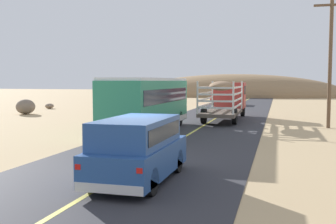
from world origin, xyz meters
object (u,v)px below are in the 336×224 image
car_far (220,96)px  boulder_mid_field (26,107)px  suv_near (138,147)px  bus (148,103)px  boulder_near_shoulder (49,106)px  livestock_truck (227,97)px  power_pole_mid (330,58)px

car_far → boulder_mid_field: size_ratio=2.44×
suv_near → bus: (-3.52, 11.76, 0.66)m
suv_near → car_far: 41.57m
bus → car_far: 29.68m
suv_near → car_far: size_ratio=1.00×
boulder_near_shoulder → livestock_truck: bearing=-17.8°
car_far → power_pole_mid: bearing=-67.0°
livestock_truck → bus: bus is taller
livestock_truck → power_pole_mid: size_ratio=1.14×
suv_near → boulder_mid_field: bearing=131.5°
suv_near → power_pole_mid: bearing=66.4°
boulder_mid_field → car_far: bearing=53.9°
power_pole_mid → car_far: bearing=113.0°
suv_near → livestock_truck: 21.44m
car_far → power_pole_mid: power_pole_mid is taller
suv_near → boulder_near_shoulder: size_ratio=4.40×
bus → power_pole_mid: bearing=23.8°
boulder_near_shoulder → car_far: bearing=38.4°
suv_near → power_pole_mid: power_pole_mid is taller
livestock_truck → boulder_mid_field: 18.47m
boulder_near_shoulder → suv_near: bearing=-53.9°
car_far → power_pole_mid: size_ratio=0.54×
livestock_truck → boulder_mid_field: livestock_truck is taller
livestock_truck → boulder_near_shoulder: livestock_truck is taller
car_far → suv_near: bearing=-85.4°
car_far → boulder_near_shoulder: bearing=-141.6°
power_pole_mid → bus: bearing=-156.2°
suv_near → car_far: same height
bus → boulder_near_shoulder: size_ratio=9.52×
livestock_truck → power_pole_mid: bearing=-34.5°
suv_near → bus: bearing=106.7°
livestock_truck → car_far: (-3.39, 20.01, -0.70)m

